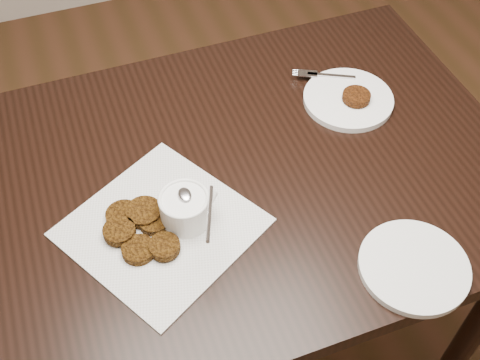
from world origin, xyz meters
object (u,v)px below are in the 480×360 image
sauce_ramekin (184,197)px  plate_empty (414,267)px  napkin (161,227)px  plate_with_patty (349,97)px  table (218,274)px

sauce_ramekin → plate_empty: sauce_ramekin is taller
napkin → plate_with_patty: (0.49, 0.19, 0.01)m
plate_with_patty → plate_empty: plate_with_patty is taller
table → plate_with_patty: size_ratio=6.30×
table → sauce_ramekin: bearing=-133.9°
table → napkin: bearing=-146.6°
sauce_ramekin → plate_with_patty: sauce_ramekin is taller
table → sauce_ramekin: sauce_ramekin is taller
table → sauce_ramekin: size_ratio=9.75×
table → napkin: size_ratio=4.12×
table → napkin: (-0.13, -0.09, 0.38)m
plate_with_patty → napkin: bearing=-158.6°
sauce_ramekin → plate_with_patty: bearing=23.4°
plate_with_patty → plate_empty: size_ratio=1.02×
plate_with_patty → plate_empty: (-0.09, -0.43, -0.01)m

